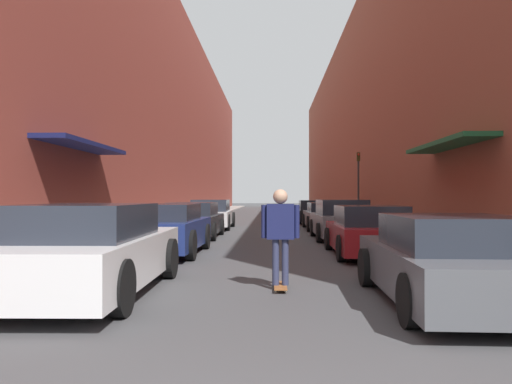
# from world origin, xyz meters

# --- Properties ---
(ground) EXTENTS (151.61, 151.61, 0.00)m
(ground) POSITION_xyz_m (0.00, 27.57, 0.00)
(ground) COLOR #424244
(curb_strip_left) EXTENTS (1.80, 68.92, 0.12)m
(curb_strip_left) POSITION_xyz_m (-4.55, 34.46, 0.06)
(curb_strip_left) COLOR gray
(curb_strip_left) RESTS_ON ground
(curb_strip_right) EXTENTS (1.80, 68.92, 0.12)m
(curb_strip_right) POSITION_xyz_m (4.55, 34.46, 0.06)
(curb_strip_right) COLOR gray
(curb_strip_right) RESTS_ON ground
(building_row_left) EXTENTS (4.90, 68.92, 13.64)m
(building_row_left) POSITION_xyz_m (-7.45, 34.45, 6.82)
(building_row_left) COLOR brown
(building_row_left) RESTS_ON ground
(building_row_right) EXTENTS (4.90, 68.92, 13.62)m
(building_row_right) POSITION_xyz_m (7.45, 34.45, 6.81)
(building_row_right) COLOR brown
(building_row_right) RESTS_ON ground
(parked_car_left_0) EXTENTS (1.96, 4.73, 1.37)m
(parked_car_left_0) POSITION_xyz_m (-2.50, 5.75, 0.67)
(parked_car_left_0) COLOR silver
(parked_car_left_0) RESTS_ON ground
(parked_car_left_1) EXTENTS (1.98, 4.11, 1.29)m
(parked_car_left_1) POSITION_xyz_m (-2.53, 10.93, 0.64)
(parked_car_left_1) COLOR navy
(parked_car_left_1) RESTS_ON ground
(parked_car_left_2) EXTENTS (1.86, 4.26, 1.26)m
(parked_car_left_2) POSITION_xyz_m (-2.55, 15.97, 0.61)
(parked_car_left_2) COLOR #232326
(parked_car_left_2) RESTS_ON ground
(parked_car_left_3) EXTENTS (1.90, 4.55, 1.33)m
(parked_car_left_3) POSITION_xyz_m (-2.53, 20.94, 0.64)
(parked_car_left_3) COLOR silver
(parked_car_left_3) RESTS_ON ground
(parked_car_right_0) EXTENTS (1.94, 4.27, 1.22)m
(parked_car_right_0) POSITION_xyz_m (2.67, 5.22, 0.59)
(parked_car_right_0) COLOR #515459
(parked_car_right_0) RESTS_ON ground
(parked_car_right_1) EXTENTS (1.87, 4.10, 1.25)m
(parked_car_right_1) POSITION_xyz_m (2.65, 10.81, 0.60)
(parked_car_right_1) COLOR maroon
(parked_car_right_1) RESTS_ON ground
(parked_car_right_2) EXTENTS (1.88, 4.10, 1.36)m
(parked_car_right_2) POSITION_xyz_m (2.60, 15.51, 0.65)
(parked_car_right_2) COLOR gray
(parked_car_right_2) RESTS_ON ground
(parked_car_right_3) EXTENTS (1.98, 4.70, 1.20)m
(parked_car_right_3) POSITION_xyz_m (2.68, 20.52, 0.59)
(parked_car_right_3) COLOR #515459
(parked_car_right_3) RESTS_ON ground
(parked_car_right_4) EXTENTS (2.06, 4.09, 1.26)m
(parked_car_right_4) POSITION_xyz_m (2.59, 25.73, 0.60)
(parked_car_right_4) COLOR black
(parked_car_right_4) RESTS_ON ground
(skateboarder) EXTENTS (0.61, 0.78, 1.60)m
(skateboarder) POSITION_xyz_m (0.37, 6.21, 0.98)
(skateboarder) COLOR brown
(skateboarder) RESTS_ON ground
(traffic_light) EXTENTS (0.16, 0.22, 3.65)m
(traffic_light) POSITION_xyz_m (4.74, 24.41, 2.36)
(traffic_light) COLOR #2D2D2D
(traffic_light) RESTS_ON curb_strip_right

